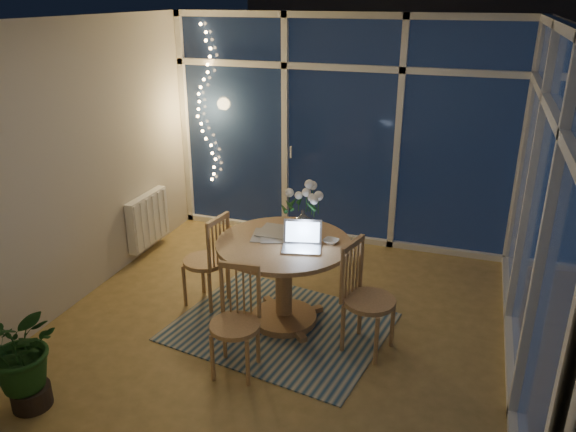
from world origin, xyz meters
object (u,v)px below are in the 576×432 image
object	(u,v)px
chair_right	(370,299)
chair_front	(235,323)
dining_table	(284,283)
flower_vase	(303,222)
laptop	(302,237)
chair_left	(205,259)
potted_plant	(24,362)

from	to	relation	value
chair_right	chair_front	bearing A→B (deg)	140.30
chair_right	dining_table	bearing A→B (deg)	93.33
chair_front	flower_vase	world-z (taller)	flower_vase
laptop	flower_vase	distance (m)	0.35
chair_right	chair_left	bearing A→B (deg)	96.56
chair_right	flower_vase	distance (m)	0.91
chair_left	chair_right	size ratio (longest dim) A/B	0.97
chair_right	potted_plant	size ratio (longest dim) A/B	1.26
dining_table	chair_left	distance (m)	0.82
dining_table	laptop	world-z (taller)	laptop
dining_table	laptop	size ratio (longest dim) A/B	3.61
dining_table	chair_left	bearing A→B (deg)	174.21
laptop	flower_vase	xyz separation A→B (m)	(-0.09, 0.34, -0.01)
chair_right	laptop	size ratio (longest dim) A/B	2.97
chair_right	potted_plant	xyz separation A→B (m)	(-2.15, -1.47, -0.10)
chair_front	chair_right	bearing A→B (deg)	29.26
chair_front	chair_left	bearing A→B (deg)	122.57
chair_front	potted_plant	size ratio (longest dim) A/B	1.17
chair_left	flower_vase	size ratio (longest dim) A/B	4.43
chair_left	potted_plant	distance (m)	1.81
dining_table	chair_front	world-z (taller)	chair_front
potted_plant	chair_right	bearing A→B (deg)	34.30
chair_front	dining_table	bearing A→B (deg)	76.28
dining_table	laptop	xyz separation A→B (m)	(0.19, -0.10, 0.52)
chair_front	potted_plant	xyz separation A→B (m)	(-1.24, -0.84, -0.06)
flower_vase	potted_plant	size ratio (longest dim) A/B	0.28
chair_left	laptop	distance (m)	1.11
chair_front	laptop	xyz separation A→B (m)	(0.31, 0.71, 0.47)
dining_table	flower_vase	bearing A→B (deg)	67.62
flower_vase	laptop	bearing A→B (deg)	-74.48
flower_vase	chair_left	bearing A→B (deg)	-170.28
flower_vase	potted_plant	distance (m)	2.43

